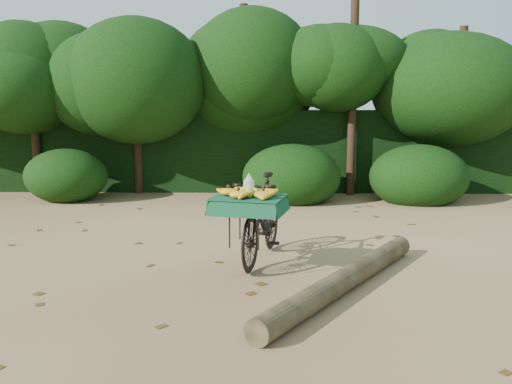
{
  "coord_description": "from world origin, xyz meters",
  "views": [
    {
      "loc": [
        1.04,
        -6.33,
        1.85
      ],
      "look_at": [
        0.9,
        -0.17,
        0.89
      ],
      "focal_mm": 38.0,
      "sensor_mm": 36.0,
      "label": 1
    }
  ],
  "objects": [
    {
      "name": "leaf_litter",
      "position": [
        0.0,
        0.65,
        0.01
      ],
      "size": [
        7.0,
        7.3,
        0.01
      ],
      "primitive_type": null,
      "color": "#4F3415",
      "rests_on": "ground"
    },
    {
      "name": "hedge_backdrop",
      "position": [
        0.0,
        6.3,
        0.9
      ],
      "size": [
        26.0,
        1.8,
        1.8
      ],
      "primitive_type": "cube",
      "color": "black",
      "rests_on": "ground"
    },
    {
      "name": "bush_clumps",
      "position": [
        0.5,
        4.3,
        0.45
      ],
      "size": [
        8.8,
        1.7,
        0.9
      ],
      "primitive_type": null,
      "color": "black",
      "rests_on": "ground"
    },
    {
      "name": "tree_row",
      "position": [
        -0.65,
        5.5,
        2.0
      ],
      "size": [
        14.5,
        2.0,
        4.0
      ],
      "primitive_type": null,
      "color": "black",
      "rests_on": "ground"
    },
    {
      "name": "fallen_log",
      "position": [
        1.84,
        -0.98,
        0.12
      ],
      "size": [
        1.98,
        2.88,
        0.24
      ],
      "primitive_type": "cylinder",
      "rotation": [
        1.57,
        0.0,
        -0.57
      ],
      "color": "brown",
      "rests_on": "ground"
    },
    {
      "name": "ground",
      "position": [
        0.0,
        0.0,
        0.0
      ],
      "size": [
        80.0,
        80.0,
        0.0
      ],
      "primitive_type": "plane",
      "color": "tan",
      "rests_on": "ground"
    },
    {
      "name": "vendor_bicycle",
      "position": [
        0.96,
        0.07,
        0.54
      ],
      "size": [
        1.02,
        1.89,
        1.07
      ],
      "rotation": [
        0.0,
        0.0,
        -0.23
      ],
      "color": "black",
      "rests_on": "ground"
    }
  ]
}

